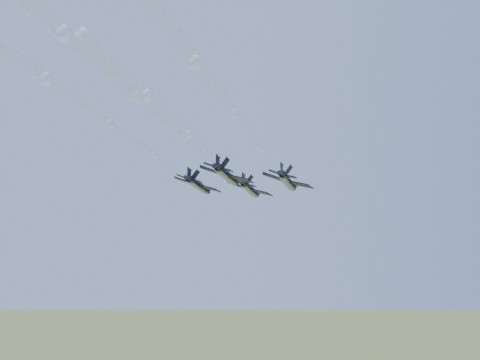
{
  "coord_description": "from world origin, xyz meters",
  "views": [
    {
      "loc": [
        -7.6,
        -117.83,
        87.29
      ],
      "look_at": [
        -3.51,
        -0.34,
        105.74
      ],
      "focal_mm": 40.0,
      "sensor_mm": 36.0,
      "label": 1
    }
  ],
  "objects_px": {
    "jet_left": "(199,185)",
    "jet_slot": "(227,175)",
    "jet_lead": "(251,189)",
    "jet_right": "(288,181)"
  },
  "relations": [
    {
      "from": "jet_left",
      "to": "jet_right",
      "type": "relative_size",
      "value": 1.0
    },
    {
      "from": "jet_left",
      "to": "jet_slot",
      "type": "xyz_separation_m",
      "value": [
        6.27,
        -13.9,
        0.0
      ]
    },
    {
      "from": "jet_lead",
      "to": "jet_left",
      "type": "distance_m",
      "value": 13.52
    },
    {
      "from": "jet_lead",
      "to": "jet_right",
      "type": "height_order",
      "value": "same"
    },
    {
      "from": "jet_right",
      "to": "jet_slot",
      "type": "relative_size",
      "value": 1.0
    },
    {
      "from": "jet_slot",
      "to": "jet_lead",
      "type": "bearing_deg",
      "value": 93.29
    },
    {
      "from": "jet_lead",
      "to": "jet_slot",
      "type": "relative_size",
      "value": 1.0
    },
    {
      "from": "jet_right",
      "to": "jet_left",
      "type": "bearing_deg",
      "value": -179.12
    },
    {
      "from": "jet_left",
      "to": "jet_right",
      "type": "distance_m",
      "value": 20.41
    },
    {
      "from": "jet_right",
      "to": "jet_slot",
      "type": "xyz_separation_m",
      "value": [
        -13.11,
        -7.49,
        0.0
      ]
    }
  ]
}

